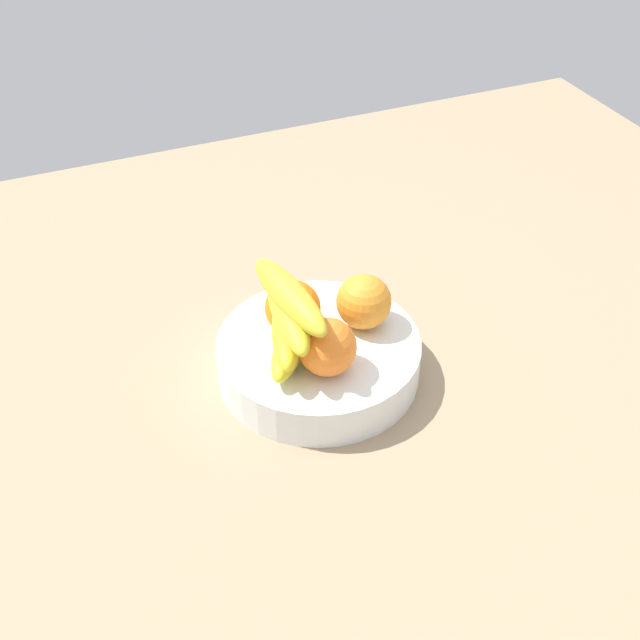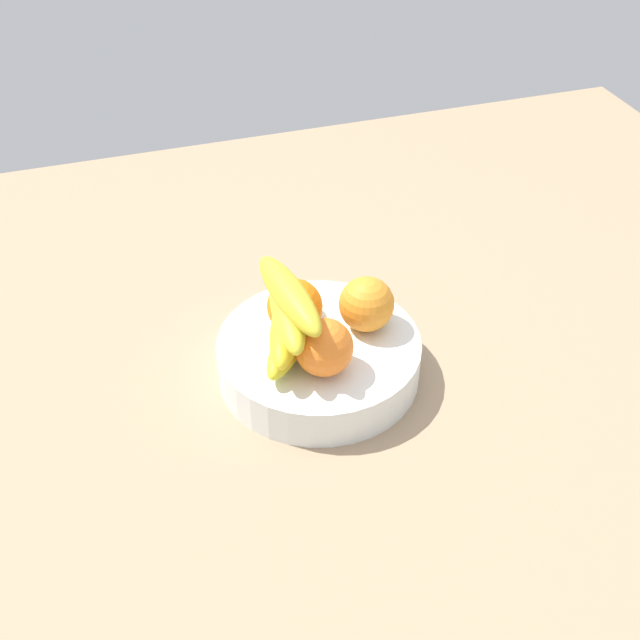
# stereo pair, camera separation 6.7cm
# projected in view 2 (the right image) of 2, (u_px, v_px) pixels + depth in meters

# --- Properties ---
(ground_plane) EXTENTS (1.80, 1.40, 0.03)m
(ground_plane) POSITION_uv_depth(u_px,v_px,m) (312.00, 383.00, 1.10)
(ground_plane) COLOR #9F8364
(fruit_bowl) EXTENTS (0.27, 0.27, 0.06)m
(fruit_bowl) POSITION_uv_depth(u_px,v_px,m) (320.00, 360.00, 1.07)
(fruit_bowl) COLOR white
(fruit_bowl) RESTS_ON ground_plane
(orange_front_left) EXTENTS (0.07, 0.07, 0.07)m
(orange_front_left) POSITION_uv_depth(u_px,v_px,m) (367.00, 304.00, 1.06)
(orange_front_left) COLOR orange
(orange_front_left) RESTS_ON fruit_bowl
(orange_front_right) EXTENTS (0.07, 0.07, 0.07)m
(orange_front_right) POSITION_uv_depth(u_px,v_px,m) (295.00, 307.00, 1.06)
(orange_front_right) COLOR orange
(orange_front_right) RESTS_ON fruit_bowl
(orange_center) EXTENTS (0.07, 0.07, 0.07)m
(orange_center) POSITION_uv_depth(u_px,v_px,m) (324.00, 347.00, 0.99)
(orange_center) COLOR orange
(orange_center) RESTS_ON fruit_bowl
(banana_bunch) EXTENTS (0.13, 0.18, 0.11)m
(banana_bunch) POSITION_uv_depth(u_px,v_px,m) (289.00, 316.00, 1.02)
(banana_bunch) COLOR yellow
(banana_bunch) RESTS_ON fruit_bowl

